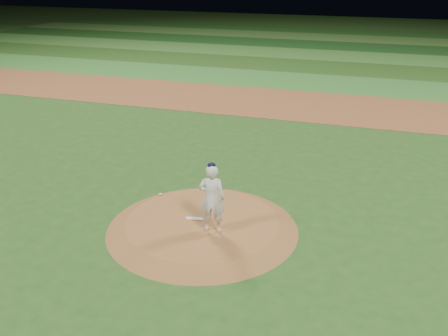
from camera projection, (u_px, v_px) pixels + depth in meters
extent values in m
plane|color=#275019|center=(203.00, 229.00, 14.39)|extent=(120.00, 120.00, 0.00)
cube|color=brown|center=(293.00, 104.00, 26.66)|extent=(70.00, 6.00, 0.02)
cube|color=#33762B|center=(310.00, 82.00, 31.49)|extent=(70.00, 5.00, 0.02)
cube|color=#264E19|center=(321.00, 67.00, 35.87)|extent=(70.00, 5.00, 0.02)
cube|color=#3B752A|center=(329.00, 55.00, 40.26)|extent=(70.00, 5.00, 0.02)
cube|color=#184516|center=(336.00, 46.00, 44.64)|extent=(70.00, 5.00, 0.02)
cube|color=#3E6F28|center=(342.00, 38.00, 49.02)|extent=(70.00, 5.00, 0.02)
cube|color=#1E4E19|center=(346.00, 32.00, 53.41)|extent=(70.00, 5.00, 0.02)
cone|color=#995E2F|center=(203.00, 225.00, 14.34)|extent=(5.50, 5.50, 0.25)
cube|color=silver|center=(196.00, 219.00, 14.39)|extent=(0.60, 0.26, 0.03)
ellipsoid|color=silver|center=(160.00, 194.00, 15.85)|extent=(0.11, 0.11, 0.06)
imported|color=white|center=(212.00, 199.00, 13.41)|extent=(0.78, 0.58, 1.97)
ellipsoid|color=black|center=(212.00, 165.00, 13.03)|extent=(0.22, 0.22, 0.15)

